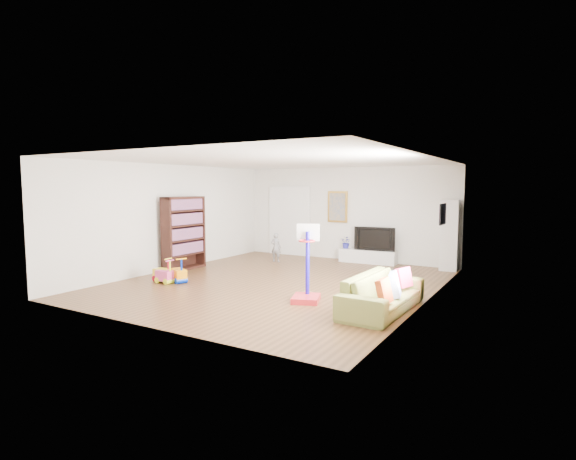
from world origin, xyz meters
The scene contains 25 objects.
floor centered at (0.00, 0.00, 0.00)m, with size 6.50×7.50×0.00m, color brown.
ceiling centered at (0.00, 0.00, 2.70)m, with size 6.50×7.50×0.00m, color white.
wall_back centered at (0.00, 3.75, 1.35)m, with size 6.50×0.00×2.70m, color silver.
wall_front centered at (0.00, -3.75, 1.35)m, with size 6.50×0.00×2.70m, color silver.
wall_left centered at (-3.25, 0.00, 1.35)m, with size 0.00×7.50×2.70m, color silver.
wall_right centered at (3.25, 0.00, 1.35)m, with size 0.00×7.50×2.70m, color silver.
navy_accent centered at (3.23, 1.40, 1.85)m, with size 0.01×3.20×1.70m, color black.
olive_wainscot centered at (3.23, 1.40, 0.50)m, with size 0.01×3.20×1.00m, color brown.
doorway centered at (-1.90, 3.71, 1.05)m, with size 1.45×0.06×2.10m, color white.
painting_back centered at (-0.25, 3.71, 1.55)m, with size 0.62×0.06×0.92m, color gold.
artwork_right centered at (3.17, 1.60, 1.55)m, with size 0.04×0.56×0.46m, color #7F3F8C.
media_console centered at (0.80, 3.48, 0.19)m, with size 1.60×0.40×0.37m, color silver.
tall_cabinet centered at (2.98, 3.48, 0.90)m, with size 0.42×0.42×1.81m, color white.
bookshelf centered at (-2.95, 0.12, 0.94)m, with size 0.34×1.29×1.89m, color #321711.
sofa centered at (2.75, -1.05, 0.31)m, with size 2.15×0.84×0.63m, color olive.
basketball_hoop centered at (1.31, -1.16, 0.73)m, with size 0.50×0.61×1.45m, color red.
ride_on_yellow centered at (-2.36, -1.21, 0.27)m, with size 0.40×0.25×0.53m, color yellow.
ride_on_orange centered at (-1.95, -1.13, 0.28)m, with size 0.42×0.26×0.56m, color orange.
ride_on_pink centered at (-2.16, -1.34, 0.26)m, with size 0.40×0.25×0.53m, color #EE4C94.
child centered at (-1.54, 2.35, 0.42)m, with size 0.31×0.20×0.83m, color gray.
tv centered at (1.00, 3.52, 0.70)m, with size 1.14×0.15×0.66m, color black.
vase_plant centered at (0.16, 3.44, 0.55)m, with size 0.32×0.28×0.36m, color #262694.
pillow_left centered at (2.98, -1.67, 0.50)m, with size 0.10×0.39×0.39m, color #AE4017.
pillow_center centered at (2.97, -1.08, 0.50)m, with size 0.11×0.41×0.41m, color silver.
pillow_right centered at (2.94, -0.43, 0.50)m, with size 0.09×0.36×0.36m, color #CA2251.
Camera 1 is at (5.19, -8.42, 2.14)m, focal length 28.00 mm.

